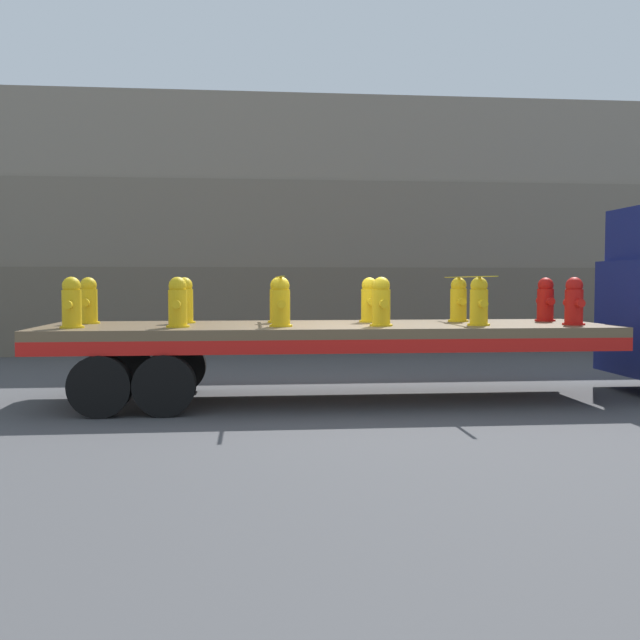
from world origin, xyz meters
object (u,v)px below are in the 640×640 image
Objects in this scene: fire_hydrant_yellow_far_0 at (89,301)px; fire_hydrant_yellow_far_1 at (185,301)px; fire_hydrant_yellow_near_0 at (72,303)px; fire_hydrant_red_near_5 at (574,302)px; flatbed_trailer at (291,339)px; fire_hydrant_yellow_near_2 at (281,303)px; fire_hydrant_yellow_far_3 at (369,301)px; fire_hydrant_yellow_far_2 at (278,301)px; fire_hydrant_yellow_near_1 at (178,303)px; fire_hydrant_yellow_far_4 at (458,300)px; fire_hydrant_yellow_near_3 at (381,303)px; fire_hydrant_yellow_near_4 at (479,302)px; fire_hydrant_red_far_5 at (545,300)px.

fire_hydrant_yellow_far_0 is 1.00× the size of fire_hydrant_yellow_far_1.
fire_hydrant_yellow_near_0 is 1.00× the size of fire_hydrant_yellow_far_0.
fire_hydrant_red_near_5 is (6.17, -1.10, 0.00)m from fire_hydrant_yellow_far_1.
fire_hydrant_yellow_near_2 is at bearing -108.16° from flatbed_trailer.
fire_hydrant_yellow_far_3 is at bearing 13.35° from fire_hydrant_yellow_near_0.
fire_hydrant_yellow_far_2 and fire_hydrant_yellow_far_3 have the same top height.
fire_hydrant_yellow_far_4 is at bearing 13.35° from fire_hydrant_yellow_near_1.
fire_hydrant_yellow_far_0 is 1.00× the size of fire_hydrant_yellow_near_3.
fire_hydrant_yellow_near_4 is 1.00× the size of fire_hydrant_red_near_5.
fire_hydrant_yellow_near_2 reaches higher than flatbed_trailer.
fire_hydrant_red_near_5 is at bearing -19.60° from fire_hydrant_yellow_far_3.
fire_hydrant_yellow_far_1 and fire_hydrant_yellow_far_3 have the same top height.
flatbed_trailer is 3.37m from fire_hydrant_yellow_far_0.
fire_hydrant_yellow_far_2 is at bearing 180.00° from fire_hydrant_red_far_5.
fire_hydrant_yellow_near_0 is 1.00× the size of fire_hydrant_yellow_near_1.
fire_hydrant_yellow_near_1 is at bearing -35.46° from fire_hydrant_yellow_far_0.
flatbed_trailer is 11.79× the size of fire_hydrant_red_far_5.
fire_hydrant_yellow_near_4 is at bearing 0.00° from fire_hydrant_yellow_near_2.
fire_hydrant_red_far_5 is at bearing 35.46° from fire_hydrant_yellow_near_4.
fire_hydrant_yellow_near_3 is 1.00× the size of fire_hydrant_yellow_far_3.
fire_hydrant_yellow_far_0 is at bearing 144.54° from fire_hydrant_yellow_near_1.
flatbed_trailer is at bearing 9.55° from fire_hydrant_yellow_near_0.
fire_hydrant_yellow_far_3 is at bearing 144.54° from fire_hydrant_yellow_near_4.
flatbed_trailer is 0.83m from fire_hydrant_yellow_near_2.
fire_hydrant_yellow_near_0 is 1.00× the size of fire_hydrant_yellow_far_2.
fire_hydrant_yellow_near_0 is 1.00× the size of fire_hydrant_yellow_near_3.
fire_hydrant_yellow_near_0 is 1.89m from fire_hydrant_yellow_far_1.
fire_hydrant_red_far_5 is (4.63, 0.00, 0.00)m from fire_hydrant_yellow_far_2.
fire_hydrant_yellow_far_1 is 1.00× the size of fire_hydrant_yellow_far_4.
fire_hydrant_red_far_5 is (6.17, 1.10, 0.00)m from fire_hydrant_yellow_near_1.
flatbed_trailer is 0.83m from fire_hydrant_yellow_far_2.
fire_hydrant_yellow_near_1 is at bearing 180.00° from fire_hydrant_yellow_near_3.
fire_hydrant_yellow_near_4 is 1.00× the size of fire_hydrant_yellow_far_4.
fire_hydrant_yellow_near_1 is 1.00× the size of fire_hydrant_red_near_5.
fire_hydrant_yellow_near_1 and fire_hydrant_yellow_near_4 have the same top height.
fire_hydrant_yellow_near_2 is at bearing 180.00° from fire_hydrant_red_near_5.
fire_hydrant_yellow_far_4 is at bearing 0.00° from fire_hydrant_yellow_far_1.
flatbed_trailer is 11.79× the size of fire_hydrant_red_near_5.
fire_hydrant_yellow_near_0 is at bearing 180.00° from fire_hydrant_yellow_near_3.
fire_hydrant_yellow_near_2 is 3.28m from fire_hydrant_yellow_far_4.
fire_hydrant_yellow_far_0 is 1.00× the size of fire_hydrant_yellow_near_1.
flatbed_trailer is at bearing 172.96° from fire_hydrant_red_near_5.
fire_hydrant_yellow_far_3 is 1.00× the size of fire_hydrant_red_far_5.
fire_hydrant_yellow_far_1 is 6.27m from fire_hydrant_red_near_5.
fire_hydrant_yellow_far_4 is (0.00, 1.10, 0.00)m from fire_hydrant_yellow_near_4.
fire_hydrant_red_near_5 is at bearing 0.00° from fire_hydrant_yellow_near_2.
fire_hydrant_yellow_far_1 is at bearing 180.00° from fire_hydrant_yellow_far_3.
fire_hydrant_yellow_near_2 is at bearing 180.00° from fire_hydrant_yellow_near_4.
fire_hydrant_yellow_far_1 and fire_hydrant_red_far_5 have the same top height.
fire_hydrant_yellow_near_1 and fire_hydrant_yellow_far_1 have the same top height.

